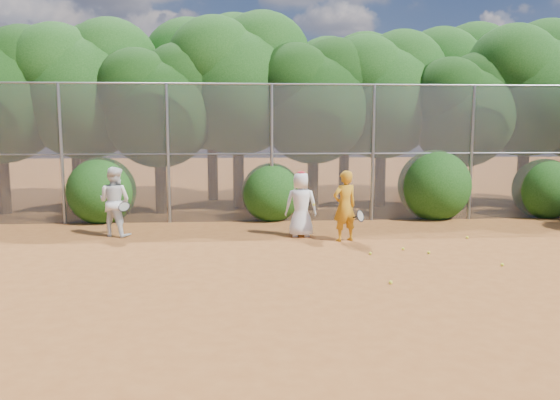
{
  "coord_description": "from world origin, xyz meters",
  "views": [
    {
      "loc": [
        -1.85,
        -9.94,
        2.76
      ],
      "look_at": [
        -1.0,
        2.5,
        1.1
      ],
      "focal_mm": 35.0,
      "sensor_mm": 36.0,
      "label": 1
    }
  ],
  "objects": [
    {
      "name": "tree_6",
      "position": [
        5.55,
        8.03,
        3.47
      ],
      "size": [
        3.86,
        3.36,
        5.29
      ],
      "color": "black",
      "rests_on": "ground"
    },
    {
      "name": "tree_5",
      "position": [
        3.06,
        9.04,
        4.05
      ],
      "size": [
        4.51,
        3.92,
        6.17
      ],
      "color": "black",
      "rests_on": "ground"
    },
    {
      "name": "player_white",
      "position": [
        -5.12,
        4.06,
        0.89
      ],
      "size": [
        1.05,
        0.95,
        1.78
      ],
      "rotation": [
        0.0,
        0.0,
        2.76
      ],
      "color": "white",
      "rests_on": "ground"
    },
    {
      "name": "tree_12",
      "position": [
        6.56,
        11.24,
        4.51
      ],
      "size": [
        5.02,
        4.37,
        6.88
      ],
      "color": "black",
      "rests_on": "ground"
    },
    {
      "name": "tree_0",
      "position": [
        -9.44,
        8.04,
        3.93
      ],
      "size": [
        4.38,
        3.81,
        6.0
      ],
      "color": "black",
      "rests_on": "ground"
    },
    {
      "name": "ball_4",
      "position": [
        0.91,
        1.53,
        0.03
      ],
      "size": [
        0.07,
        0.07,
        0.07
      ],
      "primitive_type": "sphere",
      "color": "yellow",
      "rests_on": "ground"
    },
    {
      "name": "bush_2",
      "position": [
        4.0,
        6.3,
        1.1
      ],
      "size": [
        2.2,
        2.2,
        2.2
      ],
      "primitive_type": "sphere",
      "color": "#164210",
      "rests_on": "ground"
    },
    {
      "name": "tree_9",
      "position": [
        -7.94,
        10.84,
        4.34
      ],
      "size": [
        4.83,
        4.2,
        6.62
      ],
      "color": "black",
      "rests_on": "ground"
    },
    {
      "name": "ball_0",
      "position": [
        1.76,
        1.93,
        0.03
      ],
      "size": [
        0.07,
        0.07,
        0.07
      ],
      "primitive_type": "sphere",
      "color": "yellow",
      "rests_on": "ground"
    },
    {
      "name": "player_teen",
      "position": [
        -0.39,
        3.65,
        0.83
      ],
      "size": [
        0.82,
        0.54,
        1.68
      ],
      "rotation": [
        0.0,
        0.0,
        3.13
      ],
      "color": "white",
      "rests_on": "ground"
    },
    {
      "name": "ball_5",
      "position": [
        3.74,
        3.09,
        0.03
      ],
      "size": [
        0.07,
        0.07,
        0.07
      ],
      "primitive_type": "sphere",
      "color": "yellow",
      "rests_on": "ground"
    },
    {
      "name": "player_yellow",
      "position": [
        0.62,
        3.05,
        0.86
      ],
      "size": [
        0.86,
        0.65,
        1.73
      ],
      "rotation": [
        0.0,
        0.0,
        3.5
      ],
      "color": "#C78417",
      "rests_on": "ground"
    },
    {
      "name": "ball_1",
      "position": [
        2.21,
        1.52,
        0.03
      ],
      "size": [
        0.07,
        0.07,
        0.07
      ],
      "primitive_type": "sphere",
      "color": "yellow",
      "rests_on": "ground"
    },
    {
      "name": "tree_3",
      "position": [
        -1.94,
        8.84,
        4.4
      ],
      "size": [
        4.89,
        4.26,
        6.7
      ],
      "color": "black",
      "rests_on": "ground"
    },
    {
      "name": "ball_2",
      "position": [
        0.75,
        -0.7,
        0.03
      ],
      "size": [
        0.07,
        0.07,
        0.07
      ],
      "primitive_type": "sphere",
      "color": "yellow",
      "rests_on": "ground"
    },
    {
      "name": "fence_back",
      "position": [
        -0.12,
        6.0,
        2.05
      ],
      "size": [
        20.05,
        0.09,
        4.03
      ],
      "color": "gray",
      "rests_on": "ground"
    },
    {
      "name": "tree_11",
      "position": [
        2.06,
        10.64,
        4.16
      ],
      "size": [
        4.64,
        4.03,
        6.35
      ],
      "color": "black",
      "rests_on": "ground"
    },
    {
      "name": "bush_1",
      "position": [
        -1.0,
        6.3,
        0.9
      ],
      "size": [
        1.8,
        1.8,
        1.8
      ],
      "primitive_type": "sphere",
      "color": "#164210",
      "rests_on": "ground"
    },
    {
      "name": "bush_3",
      "position": [
        7.5,
        6.3,
        0.95
      ],
      "size": [
        1.9,
        1.9,
        1.9
      ],
      "primitive_type": "sphere",
      "color": "#164210",
      "rests_on": "ground"
    },
    {
      "name": "ball_3",
      "position": [
        3.32,
        0.38,
        0.03
      ],
      "size": [
        0.07,
        0.07,
        0.07
      ],
      "primitive_type": "sphere",
      "color": "yellow",
      "rests_on": "ground"
    },
    {
      "name": "tree_1",
      "position": [
        -6.94,
        8.54,
        4.16
      ],
      "size": [
        4.64,
        4.03,
        6.35
      ],
      "color": "black",
      "rests_on": "ground"
    },
    {
      "name": "tree_4",
      "position": [
        0.55,
        8.24,
        3.76
      ],
      "size": [
        4.19,
        3.64,
        5.73
      ],
      "color": "black",
      "rests_on": "ground"
    },
    {
      "name": "tree_7",
      "position": [
        8.06,
        8.64,
        4.28
      ],
      "size": [
        4.77,
        4.14,
        6.53
      ],
      "color": "black",
      "rests_on": "ground"
    },
    {
      "name": "ground",
      "position": [
        0.0,
        0.0,
        0.0
      ],
      "size": [
        80.0,
        80.0,
        0.0
      ],
      "primitive_type": "plane",
      "color": "#945021",
      "rests_on": "ground"
    },
    {
      "name": "tree_10",
      "position": [
        -2.93,
        11.05,
        4.63
      ],
      "size": [
        5.15,
        4.48,
        7.06
      ],
      "color": "black",
      "rests_on": "ground"
    },
    {
      "name": "tree_2",
      "position": [
        -4.45,
        7.83,
        3.58
      ],
      "size": [
        3.99,
        3.47,
        5.47
      ],
      "color": "black",
      "rests_on": "ground"
    },
    {
      "name": "bush_0",
      "position": [
        -6.0,
        6.3,
        1.0
      ],
      "size": [
        2.0,
        2.0,
        2.0
      ],
      "primitive_type": "sphere",
      "color": "#164210",
      "rests_on": "ground"
    }
  ]
}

